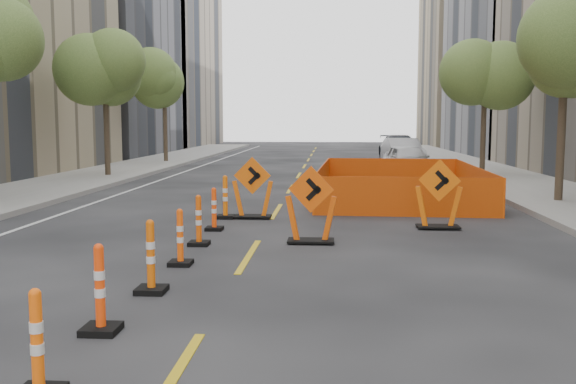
# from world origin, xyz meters

# --- Properties ---
(ground_plane) EXTENTS (140.00, 140.00, 0.00)m
(ground_plane) POSITION_xyz_m (0.00, 0.00, 0.00)
(ground_plane) COLOR black
(sidewalk_left) EXTENTS (4.00, 90.00, 0.15)m
(sidewalk_left) POSITION_xyz_m (-9.00, 12.00, 0.07)
(sidewalk_left) COLOR gray
(sidewalk_left) RESTS_ON ground
(bld_left_d) EXTENTS (12.00, 16.00, 14.00)m
(bld_left_d) POSITION_xyz_m (-17.00, 39.20, 7.00)
(bld_left_d) COLOR #4C4C51
(bld_left_d) RESTS_ON ground
(bld_left_e) EXTENTS (12.00, 20.00, 20.00)m
(bld_left_e) POSITION_xyz_m (-17.00, 55.60, 10.00)
(bld_left_e) COLOR gray
(bld_left_e) RESTS_ON ground
(bld_right_d) EXTENTS (12.00, 18.00, 20.00)m
(bld_right_d) POSITION_xyz_m (17.00, 40.20, 10.00)
(bld_right_d) COLOR gray
(bld_right_d) RESTS_ON ground
(bld_right_e) EXTENTS (12.00, 14.00, 16.00)m
(bld_right_e) POSITION_xyz_m (17.00, 58.60, 8.00)
(bld_right_e) COLOR tan
(bld_right_e) RESTS_ON ground
(tree_l_c) EXTENTS (2.80, 2.80, 5.95)m
(tree_l_c) POSITION_xyz_m (-8.40, 20.00, 4.53)
(tree_l_c) COLOR #382B1E
(tree_l_c) RESTS_ON ground
(tree_l_d) EXTENTS (2.80, 2.80, 5.95)m
(tree_l_d) POSITION_xyz_m (-8.40, 30.00, 4.53)
(tree_l_d) COLOR #382B1E
(tree_l_d) RESTS_ON ground
(tree_r_b) EXTENTS (2.80, 2.80, 5.95)m
(tree_r_b) POSITION_xyz_m (8.40, 12.00, 4.53)
(tree_r_b) COLOR #382B1E
(tree_r_b) RESTS_ON ground
(tree_r_c) EXTENTS (2.80, 2.80, 5.95)m
(tree_r_c) POSITION_xyz_m (8.40, 22.00, 4.53)
(tree_r_c) COLOR #382B1E
(tree_r_c) RESTS_ON ground
(channelizer_2) EXTENTS (0.41, 0.41, 1.03)m
(channelizer_2) POSITION_xyz_m (-1.12, -2.32, 0.52)
(channelizer_2) COLOR #FF5D0A
(channelizer_2) RESTS_ON ground
(channelizer_3) EXTENTS (0.43, 0.43, 1.09)m
(channelizer_3) POSITION_xyz_m (-1.20, -0.50, 0.55)
(channelizer_3) COLOR #FA3E0A
(channelizer_3) RESTS_ON ground
(channelizer_4) EXTENTS (0.43, 0.43, 1.10)m
(channelizer_4) POSITION_xyz_m (-1.11, 1.32, 0.55)
(channelizer_4) COLOR #DA5709
(channelizer_4) RESTS_ON ground
(channelizer_5) EXTENTS (0.40, 0.40, 1.01)m
(channelizer_5) POSITION_xyz_m (-1.10, 3.13, 0.50)
(channelizer_5) COLOR #F8500A
(channelizer_5) RESTS_ON ground
(channelizer_6) EXTENTS (0.41, 0.41, 1.04)m
(channelizer_6) POSITION_xyz_m (-1.15, 4.95, 0.52)
(channelizer_6) COLOR #DE4D09
(channelizer_6) RESTS_ON ground
(channelizer_7) EXTENTS (0.39, 0.39, 1.00)m
(channelizer_7) POSITION_xyz_m (-1.17, 6.77, 0.50)
(channelizer_7) COLOR #FF440A
(channelizer_7) RESTS_ON ground
(channelizer_8) EXTENTS (0.45, 0.45, 1.13)m
(channelizer_8) POSITION_xyz_m (-1.22, 8.59, 0.56)
(channelizer_8) COLOR orange
(channelizer_8) RESTS_ON ground
(chevron_sign_left) EXTENTS (1.10, 0.69, 1.60)m
(chevron_sign_left) POSITION_xyz_m (-0.51, 8.67, 0.80)
(chevron_sign_left) COLOR #DB5509
(chevron_sign_left) RESTS_ON ground
(chevron_sign_center) EXTENTS (1.21, 0.90, 1.61)m
(chevron_sign_center) POSITION_xyz_m (1.12, 5.35, 0.81)
(chevron_sign_center) COLOR #DA4C09
(chevron_sign_center) RESTS_ON ground
(chevron_sign_right) EXTENTS (1.26, 1.02, 1.64)m
(chevron_sign_right) POSITION_xyz_m (4.05, 7.34, 0.82)
(chevron_sign_right) COLOR #DE5909
(chevron_sign_right) RESTS_ON ground
(safety_fence) EXTENTS (5.33, 8.67, 1.06)m
(safety_fence) POSITION_xyz_m (3.72, 13.43, 0.53)
(safety_fence) COLOR #F13F0C
(safety_fence) RESTS_ON ground
(parked_car_near) EXTENTS (2.26, 4.49, 1.47)m
(parked_car_near) POSITION_xyz_m (5.00, 21.82, 0.73)
(parked_car_near) COLOR #BCBCBE
(parked_car_near) RESTS_ON ground
(parked_car_mid) EXTENTS (2.09, 4.95, 1.59)m
(parked_car_mid) POSITION_xyz_m (5.39, 27.54, 0.79)
(parked_car_mid) COLOR #AFAEB4
(parked_car_mid) RESTS_ON ground
(parked_car_far) EXTENTS (2.44, 5.66, 1.62)m
(parked_car_far) POSITION_xyz_m (5.88, 34.12, 0.81)
(parked_car_far) COLOR black
(parked_car_far) RESTS_ON ground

